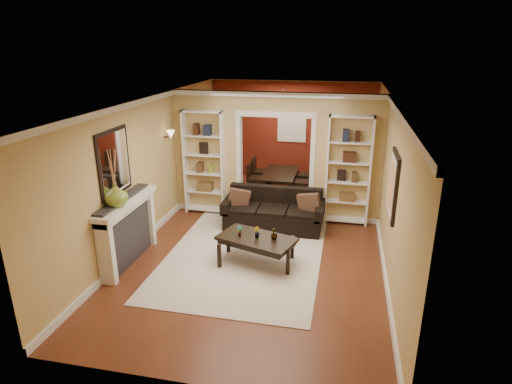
% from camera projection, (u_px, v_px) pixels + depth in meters
% --- Properties ---
extents(floor, '(8.00, 8.00, 0.00)m').
position_uv_depth(floor, '(265.00, 236.00, 8.52)').
color(floor, brown).
rests_on(floor, ground).
extents(ceiling, '(8.00, 8.00, 0.00)m').
position_uv_depth(ceiling, '(266.00, 99.00, 7.62)').
color(ceiling, white).
rests_on(ceiling, ground).
extents(wall_back, '(8.00, 0.00, 8.00)m').
position_uv_depth(wall_back, '(292.00, 131.00, 11.76)').
color(wall_back, tan).
rests_on(wall_back, ground).
extents(wall_front, '(8.00, 0.00, 8.00)m').
position_uv_depth(wall_front, '(192.00, 281.00, 4.38)').
color(wall_front, tan).
rests_on(wall_front, ground).
extents(wall_left, '(0.00, 8.00, 8.00)m').
position_uv_depth(wall_left, '(154.00, 165.00, 8.51)').
color(wall_left, tan).
rests_on(wall_left, ground).
extents(wall_right, '(0.00, 8.00, 8.00)m').
position_uv_depth(wall_right, '(389.00, 179.00, 7.63)').
color(wall_right, tan).
rests_on(wall_right, ground).
extents(partition_wall, '(4.50, 0.15, 2.70)m').
position_uv_depth(partition_wall, '(275.00, 156.00, 9.18)').
color(partition_wall, tan).
rests_on(partition_wall, floor).
extents(red_back_panel, '(4.44, 0.04, 2.64)m').
position_uv_depth(red_back_panel, '(292.00, 132.00, 11.75)').
color(red_back_panel, maroon).
rests_on(red_back_panel, floor).
extents(dining_window, '(0.78, 0.03, 0.98)m').
position_uv_depth(dining_window, '(292.00, 124.00, 11.63)').
color(dining_window, '#8CA5CC').
rests_on(dining_window, wall_back).
extents(area_rug, '(2.76, 3.85, 0.01)m').
position_uv_depth(area_rug, '(245.00, 255.00, 7.77)').
color(area_rug, beige).
rests_on(area_rug, floor).
extents(sofa, '(2.06, 0.89, 0.80)m').
position_uv_depth(sofa, '(273.00, 210.00, 8.78)').
color(sofa, black).
rests_on(sofa, floor).
extents(pillow_left, '(0.45, 0.24, 0.43)m').
position_uv_depth(pillow_left, '(239.00, 198.00, 8.84)').
color(pillow_left, brown).
rests_on(pillow_left, sofa).
extents(pillow_right, '(0.46, 0.24, 0.45)m').
position_uv_depth(pillow_right, '(309.00, 203.00, 8.55)').
color(pillow_right, brown).
rests_on(pillow_right, sofa).
extents(coffee_table, '(1.45, 1.07, 0.49)m').
position_uv_depth(coffee_table, '(257.00, 250.00, 7.42)').
color(coffee_table, black).
rests_on(coffee_table, floor).
extents(plant_left, '(0.13, 0.12, 0.20)m').
position_uv_depth(plant_left, '(239.00, 231.00, 7.36)').
color(plant_left, '#336626').
rests_on(plant_left, coffee_table).
extents(plant_center, '(0.14, 0.13, 0.19)m').
position_uv_depth(plant_center, '(257.00, 232.00, 7.30)').
color(plant_center, '#336626').
rests_on(plant_center, coffee_table).
extents(plant_right, '(0.16, 0.16, 0.21)m').
position_uv_depth(plant_right, '(274.00, 233.00, 7.24)').
color(plant_right, '#336626').
rests_on(plant_right, coffee_table).
extents(bookshelf_left, '(0.90, 0.30, 2.30)m').
position_uv_depth(bookshelf_left, '(204.00, 163.00, 9.39)').
color(bookshelf_left, white).
rests_on(bookshelf_left, floor).
extents(bookshelf_right, '(0.90, 0.30, 2.30)m').
position_uv_depth(bookshelf_right, '(348.00, 171.00, 8.79)').
color(bookshelf_right, white).
rests_on(bookshelf_right, floor).
extents(fireplace, '(0.32, 1.70, 1.16)m').
position_uv_depth(fireplace, '(129.00, 232.00, 7.35)').
color(fireplace, white).
rests_on(fireplace, floor).
extents(vase, '(0.40, 0.40, 0.39)m').
position_uv_depth(vase, '(116.00, 195.00, 6.83)').
color(vase, olive).
rests_on(vase, fireplace).
extents(mirror, '(0.03, 0.95, 1.10)m').
position_uv_depth(mirror, '(114.00, 163.00, 6.97)').
color(mirror, silver).
rests_on(mirror, wall_left).
extents(wall_sconce, '(0.18, 0.18, 0.22)m').
position_uv_depth(wall_sconce, '(168.00, 136.00, 8.84)').
color(wall_sconce, '#FFE0A5').
rests_on(wall_sconce, wall_left).
extents(framed_art, '(0.04, 0.85, 1.05)m').
position_uv_depth(framed_art, '(392.00, 186.00, 6.65)').
color(framed_art, black).
rests_on(framed_art, wall_right).
extents(dining_table, '(1.47, 0.82, 0.52)m').
position_uv_depth(dining_table, '(281.00, 182.00, 10.98)').
color(dining_table, black).
rests_on(dining_table, floor).
extents(dining_chair_nw, '(0.44, 0.44, 0.82)m').
position_uv_depth(dining_chair_nw, '(258.00, 179.00, 10.76)').
color(dining_chair_nw, black).
rests_on(dining_chair_nw, floor).
extents(dining_chair_ne, '(0.50, 0.50, 0.78)m').
position_uv_depth(dining_chair_ne, '(301.00, 182.00, 10.55)').
color(dining_chair_ne, black).
rests_on(dining_chair_ne, floor).
extents(dining_chair_sw, '(0.54, 0.54, 0.84)m').
position_uv_depth(dining_chair_sw, '(262.00, 172.00, 11.31)').
color(dining_chair_sw, black).
rests_on(dining_chair_sw, floor).
extents(dining_chair_se, '(0.42, 0.42, 0.80)m').
position_uv_depth(dining_chair_se, '(304.00, 175.00, 11.10)').
color(dining_chair_se, black).
rests_on(dining_chair_se, floor).
extents(chandelier, '(0.50, 0.50, 0.30)m').
position_uv_depth(chandelier, '(286.00, 114.00, 10.34)').
color(chandelier, '#331E17').
rests_on(chandelier, ceiling).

